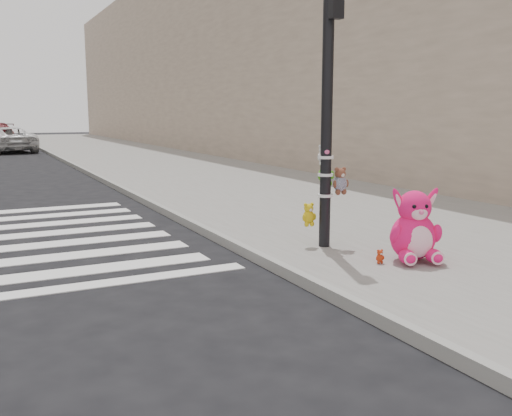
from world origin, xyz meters
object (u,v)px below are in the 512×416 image
signal_pole (327,131)px  car_white_near (8,140)px  pink_bunny (414,231)px  red_teddy (380,256)px

signal_pole → car_white_near: (-2.81, 26.48, -1.14)m
signal_pole → car_white_near: size_ratio=0.84×
pink_bunny → red_teddy: (-0.49, 0.08, -0.31)m
signal_pole → pink_bunny: size_ratio=4.05×
signal_pole → red_teddy: size_ratio=21.43×
red_teddy → car_white_near: bearing=101.6°
signal_pole → red_teddy: 1.96m
car_white_near → signal_pole: bearing=86.5°
pink_bunny → car_white_near: (-3.37, 27.72, 0.12)m
signal_pole → pink_bunny: 1.86m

